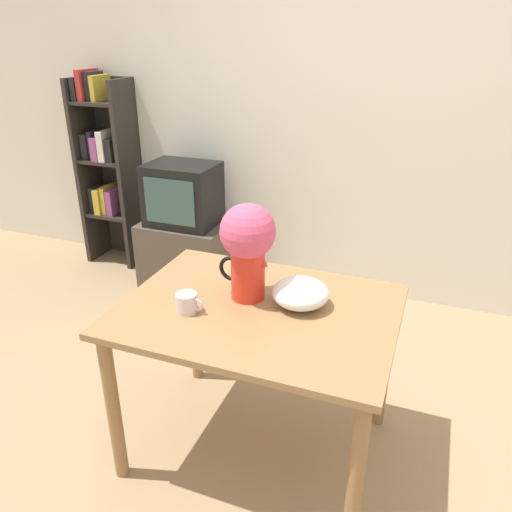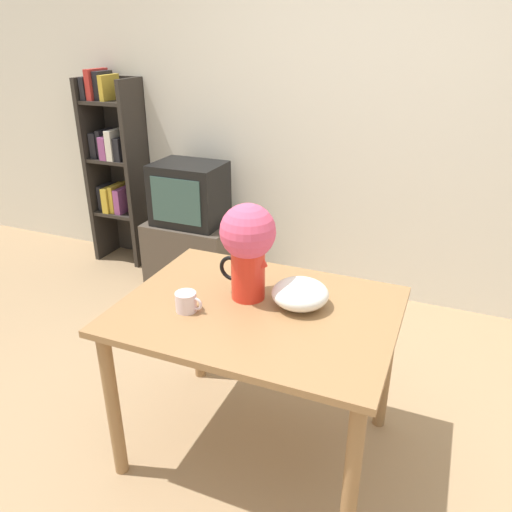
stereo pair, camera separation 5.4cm
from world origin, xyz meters
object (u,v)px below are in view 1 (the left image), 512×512
(flower_vase, at_px, (248,243))
(coffee_mug, at_px, (187,303))
(tv_set, at_px, (183,194))
(white_bowl, at_px, (300,293))

(flower_vase, height_order, coffee_mug, flower_vase)
(coffee_mug, relative_size, tv_set, 0.24)
(coffee_mug, bearing_deg, white_bowl, 27.62)
(coffee_mug, distance_m, white_bowl, 0.48)
(flower_vase, relative_size, tv_set, 0.85)
(flower_vase, height_order, tv_set, flower_vase)
(coffee_mug, xyz_separation_m, white_bowl, (0.42, 0.22, 0.02))
(white_bowl, bearing_deg, coffee_mug, -152.38)
(flower_vase, xyz_separation_m, tv_set, (-1.05, 1.33, -0.30))
(coffee_mug, bearing_deg, tv_set, 119.33)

